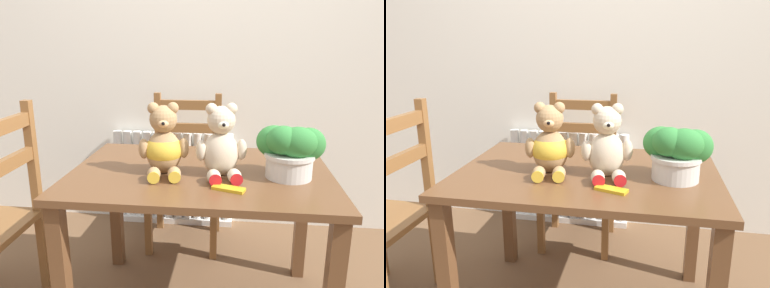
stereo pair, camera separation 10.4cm
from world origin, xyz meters
The scene contains 8 objects.
wall_back centered at (0.00, 1.36, 1.30)m, with size 8.00×0.04×2.60m, color silver.
radiator centered at (-0.28, 1.29, 0.30)m, with size 0.84×0.10×0.66m.
dining_table centered at (0.00, 0.39, 0.60)m, with size 1.12×0.78×0.71m.
wooden_chair_behind centered at (-0.16, 1.06, 0.46)m, with size 0.43×0.39×0.94m.
teddy_bear_left centered at (-0.15, 0.34, 0.83)m, with size 0.21×0.24×0.30m.
teddy_bear_right centered at (0.09, 0.33, 0.84)m, with size 0.22×0.23×0.31m.
potted_plant centered at (0.37, 0.35, 0.83)m, with size 0.27×0.21×0.22m.
chocolate_bar centered at (0.13, 0.17, 0.72)m, with size 0.12×0.05×0.01m, color gold.
Camera 1 is at (0.15, -1.15, 1.25)m, focal length 35.00 mm.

